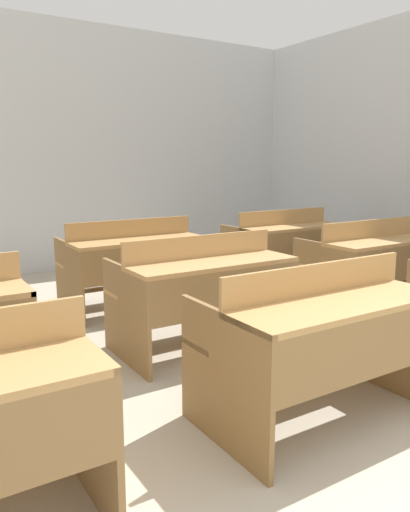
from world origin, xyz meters
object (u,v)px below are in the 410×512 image
bench_second_center (204,287)px  bench_third_center (133,260)px  bench_front_center (322,335)px  bench_second_right (372,261)px  bench_third_right (286,243)px

bench_second_center → bench_third_center: bearing=90.4°
bench_front_center → bench_third_center: (0.02, 2.40, 0.00)m
bench_second_center → bench_second_right: 1.83m
bench_second_center → bench_third_center: (-0.01, 1.21, 0.00)m
bench_front_center → bench_second_right: same height
bench_front_center → bench_third_center: bearing=89.6°
bench_second_center → bench_third_right: bearing=33.2°
bench_third_center → bench_third_right: (1.83, -0.02, 0.00)m
bench_second_right → bench_third_center: size_ratio=1.00×
bench_front_center → bench_second_center: same height
bench_second_center → bench_third_center: size_ratio=1.00×
bench_second_center → bench_second_right: same height
bench_third_center → bench_third_right: 1.83m
bench_second_right → bench_third_right: 1.18m
bench_second_center → bench_second_right: (1.83, 0.01, 0.00)m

